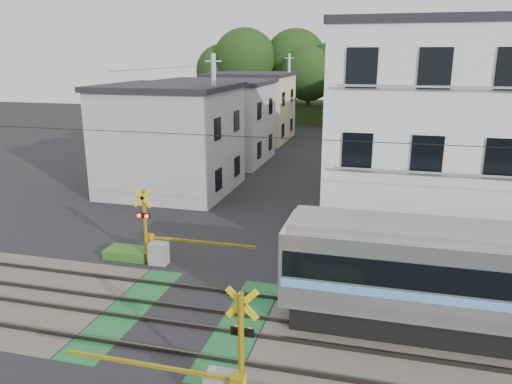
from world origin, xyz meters
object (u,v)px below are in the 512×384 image
(crossing_signal_near, at_px, (223,383))
(crossing_signal_far, at_px, (157,246))
(apartment_block, at_px, (452,135))
(pedestrian, at_px, (337,136))

(crossing_signal_near, distance_m, crossing_signal_far, 8.95)
(crossing_signal_far, height_order, apartment_block, apartment_block)
(crossing_signal_near, distance_m, pedestrian, 35.95)
(crossing_signal_near, relative_size, pedestrian, 2.89)
(crossing_signal_near, bearing_deg, pedestrian, 91.78)
(crossing_signal_far, relative_size, apartment_block, 0.46)
(pedestrian, bearing_deg, crossing_signal_near, 112.58)
(apartment_block, relative_size, pedestrian, 6.22)
(apartment_block, bearing_deg, crossing_signal_near, -114.22)
(crossing_signal_near, height_order, pedestrian, crossing_signal_near)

